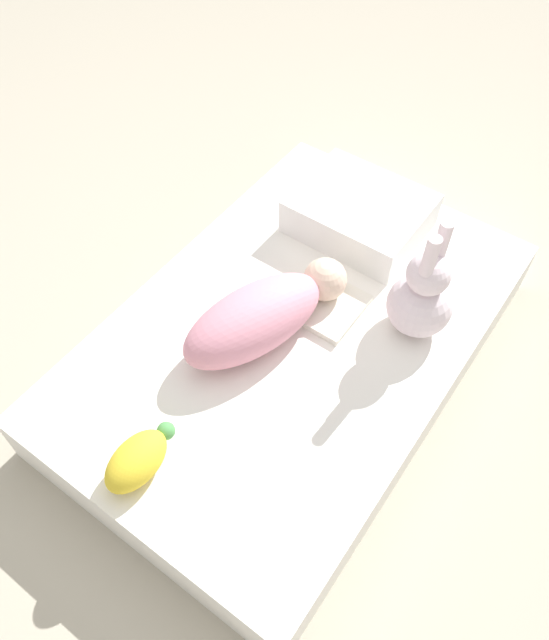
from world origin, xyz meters
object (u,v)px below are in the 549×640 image
at_px(swaddled_baby, 263,315).
at_px(bunny_plush, 422,297).
at_px(pillow, 360,213).
at_px(turtle_plush, 138,460).

distance_m(swaddled_baby, bunny_plush, 0.39).
xyz_separation_m(pillow, bunny_plush, (-0.22, -0.30, 0.06)).
relative_size(bunny_plush, turtle_plush, 1.73).
bearing_deg(bunny_plush, pillow, 53.78).
distance_m(pillow, turtle_plush, 0.91).
bearing_deg(pillow, swaddled_baby, -179.94).
bearing_deg(pillow, bunny_plush, -126.22).
relative_size(pillow, bunny_plush, 1.06).
distance_m(pillow, bunny_plush, 0.37).
relative_size(pillow, turtle_plush, 1.84).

